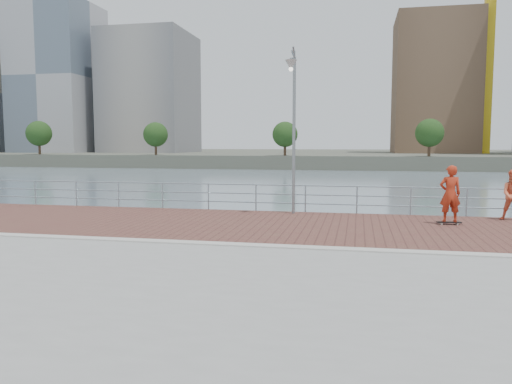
# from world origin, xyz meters

# --- Properties ---
(water) EXTENTS (400.00, 400.00, 0.00)m
(water) POSITION_xyz_m (0.00, 0.00, -2.00)
(water) COLOR slate
(water) RESTS_ON ground
(seawall) EXTENTS (40.00, 24.00, 2.00)m
(seawall) POSITION_xyz_m (0.00, -5.00, -1.00)
(seawall) COLOR gray
(seawall) RESTS_ON ground
(brick_lane) EXTENTS (40.00, 6.80, 0.02)m
(brick_lane) POSITION_xyz_m (0.00, 3.60, 0.01)
(brick_lane) COLOR brown
(brick_lane) RESTS_ON seawall
(curb) EXTENTS (40.00, 0.40, 0.06)m
(curb) POSITION_xyz_m (0.00, 0.00, 0.03)
(curb) COLOR #B7B5AD
(curb) RESTS_ON seawall
(far_shore) EXTENTS (320.00, 95.00, 2.50)m
(far_shore) POSITION_xyz_m (0.00, 122.50, -0.75)
(far_shore) COLOR #4C5142
(far_shore) RESTS_ON ground
(guardrail) EXTENTS (39.06, 0.06, 1.13)m
(guardrail) POSITION_xyz_m (0.00, 7.00, 0.69)
(guardrail) COLOR #8C9EA8
(guardrail) RESTS_ON brick_lane
(street_lamp) EXTENTS (0.45, 1.31, 6.18)m
(street_lamp) POSITION_xyz_m (0.60, 6.05, 4.39)
(street_lamp) COLOR gray
(street_lamp) RESTS_ON brick_lane
(skateboard) EXTENTS (0.84, 0.29, 0.09)m
(skateboard) POSITION_xyz_m (6.21, 4.86, 0.09)
(skateboard) COLOR black
(skateboard) RESTS_ON brick_lane
(skateboarder) EXTENTS (0.76, 0.54, 1.96)m
(skateboarder) POSITION_xyz_m (6.21, 4.86, 1.08)
(skateboarder) COLOR #B32F17
(skateboarder) RESTS_ON skateboard
(shoreline_trees) EXTENTS (144.99, 5.04, 6.72)m
(shoreline_trees) POSITION_xyz_m (3.62, 77.00, 4.45)
(shoreline_trees) COLOR #473323
(shoreline_trees) RESTS_ON far_shore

